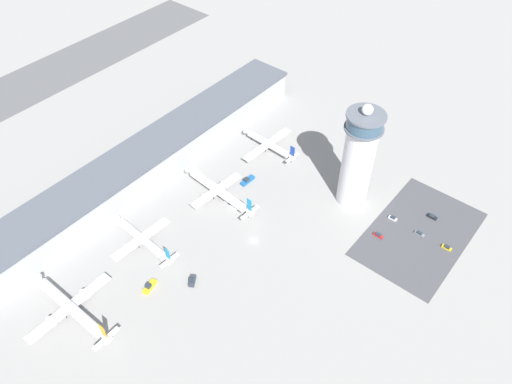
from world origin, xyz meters
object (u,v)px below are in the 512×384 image
(service_truck_fuel, at_px, (231,205))
(airplane_gate_bravo, at_px, (142,239))
(airplane_gate_charlie, at_px, (218,190))
(car_grey_coupe, at_px, (393,218))
(car_blue_compact, at_px, (419,234))
(control_tower, at_px, (358,158))
(service_truck_water, at_px, (192,281))
(car_silver_sedan, at_px, (378,235))
(car_black_suv, at_px, (432,217))
(service_truck_catering, at_px, (150,287))
(airplane_gate_delta, at_px, (269,144))
(service_truck_baggage, at_px, (247,180))
(car_green_van, at_px, (447,248))
(airplane_gate_alpha, at_px, (71,307))

(service_truck_fuel, bearing_deg, airplane_gate_bravo, 161.48)
(airplane_gate_charlie, height_order, service_truck_fuel, airplane_gate_charlie)
(car_grey_coupe, height_order, car_blue_compact, car_grey_coupe)
(control_tower, height_order, service_truck_water, control_tower)
(car_silver_sedan, relative_size, car_blue_compact, 0.99)
(car_black_suv, bearing_deg, service_truck_catering, 146.74)
(airplane_gate_delta, xyz_separation_m, car_silver_sedan, (-15.94, -76.82, -3.38))
(control_tower, xyz_separation_m, airplane_gate_delta, (3.27, 54.22, -22.60))
(service_truck_baggage, xyz_separation_m, car_green_van, (23.77, -96.66, -0.40))
(airplane_gate_bravo, height_order, airplane_gate_charlie, airplane_gate_charlie)
(car_grey_coupe, relative_size, car_blue_compact, 0.88)
(car_silver_sedan, xyz_separation_m, car_grey_coupe, (13.61, -0.02, 0.02))
(service_truck_catering, relative_size, car_blue_compact, 1.61)
(car_green_van, height_order, car_blue_compact, car_green_van)
(airplane_gate_charlie, xyz_separation_m, service_truck_baggage, (17.19, -4.31, -3.33))
(control_tower, bearing_deg, airplane_gate_charlie, 128.36)
(airplane_gate_delta, height_order, car_grey_coupe, airplane_gate_delta)
(service_truck_fuel, distance_m, car_silver_sedan, 70.89)
(car_blue_compact, bearing_deg, service_truck_fuel, 117.78)
(airplane_gate_bravo, height_order, service_truck_catering, airplane_gate_bravo)
(service_truck_catering, distance_m, service_truck_fuel, 57.14)
(service_truck_catering, relative_size, car_grey_coupe, 1.83)
(airplane_gate_charlie, xyz_separation_m, service_truck_water, (-44.39, -25.81, -3.34))
(airplane_gate_alpha, xyz_separation_m, airplane_gate_bravo, (41.56, 4.85, -0.15))
(airplane_gate_bravo, relative_size, car_green_van, 8.78)
(service_truck_fuel, relative_size, car_silver_sedan, 1.83)
(airplane_gate_charlie, height_order, car_silver_sedan, airplane_gate_charlie)
(car_green_van, height_order, car_black_suv, car_black_suv)
(car_silver_sedan, distance_m, car_grey_coupe, 13.61)
(airplane_gate_alpha, height_order, service_truck_water, airplane_gate_alpha)
(airplane_gate_charlie, xyz_separation_m, car_silver_sedan, (27.78, -73.72, -3.73))
(service_truck_baggage, bearing_deg, service_truck_catering, -172.49)
(car_silver_sedan, distance_m, car_blue_compact, 19.07)
(control_tower, distance_m, car_black_suv, 46.85)
(airplane_gate_charlie, relative_size, airplane_gate_delta, 1.29)
(service_truck_fuel, bearing_deg, car_grey_coupe, -56.85)
(airplane_gate_charlie, bearing_deg, airplane_gate_bravo, 172.90)
(airplane_gate_bravo, relative_size, service_truck_baggage, 4.53)
(airplane_gate_delta, bearing_deg, airplane_gate_alpha, -178.90)
(airplane_gate_bravo, height_order, airplane_gate_delta, airplane_gate_bravo)
(control_tower, distance_m, service_truck_water, 92.17)
(airplane_gate_alpha, relative_size, car_black_suv, 9.80)
(car_blue_compact, bearing_deg, airplane_gate_alpha, 144.95)
(airplane_gate_bravo, bearing_deg, service_truck_catering, -125.38)
(airplane_gate_delta, height_order, service_truck_fuel, airplane_gate_delta)
(service_truck_catering, bearing_deg, airplane_gate_delta, 9.66)
(airplane_gate_charlie, xyz_separation_m, car_black_suv, (54.14, -87.63, -3.71))
(airplane_gate_bravo, distance_m, service_truck_fuel, 45.39)
(airplane_gate_alpha, bearing_deg, car_silver_sedan, -33.29)
(control_tower, relative_size, airplane_gate_alpha, 1.22)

